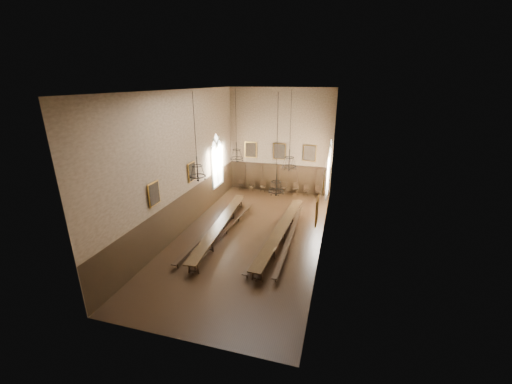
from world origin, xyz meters
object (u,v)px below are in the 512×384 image
at_px(bench_right_inner, 273,234).
at_px(bench_right_outer, 290,236).
at_px(table_right, 281,234).
at_px(bench_left_inner, 227,231).
at_px(chair_1, 252,188).
at_px(chandelier_front_right, 276,184).
at_px(chandelier_front_left, 197,171).
at_px(table_left, 221,228).
at_px(chair_2, 263,188).
at_px(bench_left_outer, 215,227).
at_px(chair_6, 306,192).
at_px(chair_3, 271,190).
at_px(chandelier_back_right, 289,162).
at_px(chair_4, 284,190).
at_px(chandelier_back_left, 237,154).
at_px(chair_7, 318,194).
at_px(chair_5, 295,191).
at_px(chair_0, 241,187).

height_order(bench_right_inner, bench_right_outer, bench_right_inner).
bearing_deg(table_right, bench_left_inner, -175.94).
bearing_deg(chair_1, chandelier_front_right, -54.16).
bearing_deg(bench_right_inner, chandelier_front_left, -145.85).
xyz_separation_m(table_left, chair_2, (0.54, 8.81, -0.09)).
xyz_separation_m(bench_left_outer, chandelier_front_right, (4.61, -2.36, 4.14)).
bearing_deg(chair_1, chair_6, 13.73).
bearing_deg(chandelier_front_left, table_left, 82.37).
distance_m(chair_3, chandelier_back_right, 7.53).
distance_m(bench_left_outer, chair_4, 9.02).
bearing_deg(chandelier_front_left, chair_3, 81.31).
relative_size(chair_4, chandelier_back_left, 0.22).
bearing_deg(chandelier_front_left, bench_right_outer, 27.68).
bearing_deg(chair_6, chair_7, -17.48).
relative_size(bench_left_inner, chair_5, 8.86).
xyz_separation_m(chair_2, chair_5, (2.96, 0.04, 0.00)).
relative_size(chair_5, chair_6, 1.10).
bearing_deg(chair_3, chair_0, -173.63).
bearing_deg(bench_right_inner, bench_left_inner, -174.77).
xyz_separation_m(table_right, chair_2, (-3.40, 8.51, -0.09)).
bearing_deg(chair_0, chair_3, -17.15).
relative_size(table_left, chandelier_back_right, 2.01).
distance_m(chair_6, chandelier_back_right, 7.20).
xyz_separation_m(chandelier_back_right, chandelier_front_right, (0.20, -4.97, 0.03)).
bearing_deg(bench_left_inner, chandelier_back_right, 39.87).
distance_m(table_left, chair_2, 8.82).
bearing_deg(bench_left_outer, bench_right_outer, 0.28).
bearing_deg(chandelier_front_right, chair_0, 117.26).
xyz_separation_m(chair_7, chandelier_front_right, (-1.40, -10.75, 4.13)).
distance_m(bench_left_inner, chandelier_back_right, 6.12).
bearing_deg(bench_right_outer, chair_5, 97.02).
distance_m(bench_right_inner, chair_4, 8.55).
bearing_deg(chair_3, chair_1, -174.24).
bearing_deg(chair_6, chair_1, 168.70).
bearing_deg(chandelier_back_right, chair_4, 103.28).
bearing_deg(table_right, chair_5, 93.00).
distance_m(chair_2, chair_4, 1.93).
xyz_separation_m(bench_left_outer, bench_right_outer, (5.09, 0.02, -0.01)).
distance_m(table_right, bench_right_inner, 0.55).
xyz_separation_m(chair_2, chandelier_front_left, (-0.84, -11.00, 4.55)).
distance_m(chair_1, chair_2, 1.03).
bearing_deg(chandelier_back_left, table_left, -93.88).
height_order(chair_7, chandelier_back_right, chandelier_back_right).
xyz_separation_m(bench_left_outer, chair_1, (0.06, 8.42, -0.00)).
bearing_deg(bench_right_inner, chair_4, 96.32).
xyz_separation_m(chair_5, chandelier_front_left, (-3.79, -11.04, 4.55)).
distance_m(chair_3, chair_6, 3.07).
distance_m(bench_right_outer, chandelier_front_left, 7.13).
bearing_deg(chandelier_back_left, chair_4, 69.00).
bearing_deg(chair_2, table_right, -75.23).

